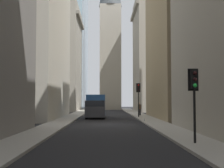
# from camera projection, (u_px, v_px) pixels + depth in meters

# --- Properties ---
(ground_plane) EXTENTS (135.00, 135.00, 0.00)m
(ground_plane) POSITION_uv_depth(u_px,v_px,m) (108.00, 124.00, 26.52)
(ground_plane) COLOR black
(sidewalk_right) EXTENTS (90.00, 2.20, 0.14)m
(sidewalk_right) POSITION_uv_depth(u_px,v_px,m) (58.00, 124.00, 26.44)
(sidewalk_right) COLOR #A8A399
(sidewalk_right) RESTS_ON ground_plane
(sidewalk_left) EXTENTS (90.00, 2.20, 0.14)m
(sidewalk_left) POSITION_uv_depth(u_px,v_px,m) (157.00, 124.00, 26.61)
(sidewalk_left) COLOR #A8A399
(sidewalk_left) RESTS_ON ground_plane
(building_left_far) EXTENTS (12.49, 10.50, 22.18)m
(building_left_far) POSITION_uv_depth(u_px,v_px,m) (161.00, 54.00, 57.54)
(building_left_far) COLOR #A8A091
(building_left_far) RESTS_ON ground_plane
(building_left_midfar) EXTENTS (15.05, 10.50, 26.07)m
(building_left_midfar) POSITION_uv_depth(u_px,v_px,m) (195.00, 10.00, 35.52)
(building_left_midfar) COLOR #9E8966
(building_left_midfar) RESTS_ON ground_plane
(building_right_far) EXTENTS (12.56, 10.50, 20.65)m
(building_right_far) POSITION_uv_depth(u_px,v_px,m) (54.00, 59.00, 58.67)
(building_right_far) COLOR #A8A091
(building_right_far) RESTS_ON ground_plane
(church_spire) EXTENTS (5.31, 5.31, 38.61)m
(church_spire) POSITION_uv_depth(u_px,v_px,m) (110.00, 22.00, 68.26)
(church_spire) COLOR #A8A091
(church_spire) RESTS_ON ground_plane
(delivery_truck) EXTENTS (6.46, 2.25, 2.84)m
(delivery_truck) POSITION_uv_depth(u_px,v_px,m) (96.00, 106.00, 35.96)
(delivery_truck) COLOR #285699
(delivery_truck) RESTS_ON ground_plane
(sedan_white) EXTENTS (4.30, 1.78, 1.42)m
(sedan_white) POSITION_uv_depth(u_px,v_px,m) (99.00, 109.00, 48.74)
(sedan_white) COLOR silver
(sedan_white) RESTS_ON ground_plane
(traffic_light_foreground) EXTENTS (0.43, 0.52, 3.63)m
(traffic_light_foreground) POSITION_uv_depth(u_px,v_px,m) (194.00, 88.00, 14.32)
(traffic_light_foreground) COLOR black
(traffic_light_foreground) RESTS_ON sidewalk_left
(traffic_light_midblock) EXTENTS (0.43, 0.52, 4.13)m
(traffic_light_midblock) POSITION_uv_depth(u_px,v_px,m) (138.00, 92.00, 36.21)
(traffic_light_midblock) COLOR black
(traffic_light_midblock) RESTS_ON sidewalk_left
(pedestrian) EXTENTS (0.26, 0.44, 1.73)m
(pedestrian) POSITION_uv_depth(u_px,v_px,m) (140.00, 108.00, 39.53)
(pedestrian) COLOR black
(pedestrian) RESTS_ON sidewalk_left
(discarded_bottle) EXTENTS (0.07, 0.07, 0.27)m
(discarded_bottle) POSITION_uv_depth(u_px,v_px,m) (144.00, 120.00, 28.52)
(discarded_bottle) COLOR #999EA3
(discarded_bottle) RESTS_ON sidewalk_left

